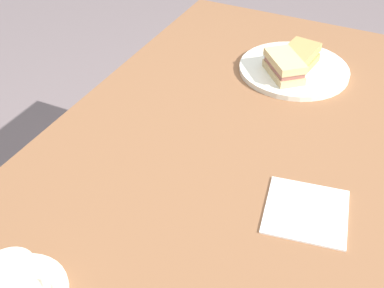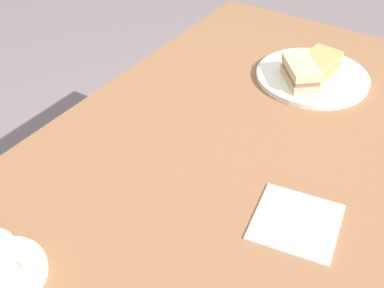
{
  "view_description": "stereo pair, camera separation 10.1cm",
  "coord_description": "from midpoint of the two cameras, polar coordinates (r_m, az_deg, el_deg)",
  "views": [
    {
      "loc": [
        -0.81,
        -0.29,
        1.4
      ],
      "look_at": [
        -0.11,
        0.05,
        0.76
      ],
      "focal_mm": 45.47,
      "sensor_mm": 36.0,
      "label": 1
    },
    {
      "loc": [
        -0.76,
        -0.38,
        1.4
      ],
      "look_at": [
        -0.11,
        0.05,
        0.76
      ],
      "focal_mm": 45.47,
      "sensor_mm": 36.0,
      "label": 2
    }
  ],
  "objects": [
    {
      "name": "napkin",
      "position": [
        0.92,
        15.27,
        -8.95
      ],
      "size": [
        0.17,
        0.17,
        0.0
      ],
      "primitive_type": "cube",
      "rotation": [
        0.0,
        0.0,
        0.17
      ],
      "color": "white",
      "rests_on": "dining_table"
    },
    {
      "name": "sandwich_back",
      "position": [
        1.26,
        14.93,
        8.0
      ],
      "size": [
        0.14,
        0.13,
        0.05
      ],
      "color": "tan",
      "rests_on": "sandwich_plate"
    },
    {
      "name": "sandwich_front",
      "position": [
        1.31,
        16.69,
        8.79
      ],
      "size": [
        0.13,
        0.09,
        0.05
      ],
      "color": "#AE8C4B",
      "rests_on": "sandwich_plate"
    },
    {
      "name": "sandwich_plate",
      "position": [
        1.32,
        16.09,
        7.52
      ],
      "size": [
        0.29,
        0.29,
        0.01
      ],
      "primitive_type": "cylinder",
      "color": "silver",
      "rests_on": "dining_table"
    },
    {
      "name": "dining_table",
      "position": [
        1.14,
        7.55,
        -2.48
      ],
      "size": [
        1.31,
        0.77,
        0.73
      ],
      "color": "brown",
      "rests_on": "ground_plane"
    }
  ]
}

